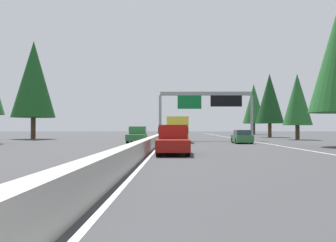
{
  "coord_description": "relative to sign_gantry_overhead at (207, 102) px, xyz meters",
  "views": [
    {
      "loc": [
        -2.73,
        -1.71,
        1.63
      ],
      "look_at": [
        58.56,
        -0.6,
        2.8
      ],
      "focal_mm": 41.81,
      "sensor_mm": 36.0,
      "label": 1
    }
  ],
  "objects": [
    {
      "name": "sedan_near_center",
      "position": [
        60.28,
        4.04,
        -4.54
      ],
      "size": [
        4.4,
        1.8,
        1.47
      ],
      "color": "maroon",
      "rests_on": "ground"
    },
    {
      "name": "sign_gantry_overhead",
      "position": [
        0.0,
        0.0,
        0.0
      ],
      "size": [
        0.5,
        12.68,
        6.57
      ],
      "color": "gray",
      "rests_on": "ground"
    },
    {
      "name": "conifer_left_mid",
      "position": [
        7.0,
        26.11,
        3.98
      ],
      "size": [
        6.66,
        6.66,
        15.13
      ],
      "color": "#4C3823",
      "rests_on": "ground"
    },
    {
      "name": "pickup_distant_a",
      "position": [
        -27.52,
        4.45,
        -4.31
      ],
      "size": [
        5.6,
        2.0,
        1.86
      ],
      "color": "maroon",
      "rests_on": "ground"
    },
    {
      "name": "shoulder_stripe_right",
      "position": [
        20.18,
        -5.49,
        -5.22
      ],
      "size": [
        160.0,
        0.16,
        0.01
      ],
      "primitive_type": "cube",
      "color": "silver",
      "rests_on": "ground"
    },
    {
      "name": "box_truck_mid_right",
      "position": [
        -5.93,
        4.05,
        -3.61
      ],
      "size": [
        8.5,
        2.4,
        2.95
      ],
      "color": "gold",
      "rests_on": "ground"
    },
    {
      "name": "shoulder_stripe_median",
      "position": [
        20.18,
        5.78,
        -5.22
      ],
      "size": [
        160.0,
        0.16,
        0.01
      ],
      "primitive_type": "cube",
      "color": "silver",
      "rests_on": "ground"
    },
    {
      "name": "conifer_right_distant",
      "position": [
        52.26,
        -16.75,
        2.98
      ],
      "size": [
        5.94,
        5.94,
        13.5
      ],
      "color": "#4C3823",
      "rests_on": "ground"
    },
    {
      "name": "median_barrier",
      "position": [
        30.18,
        6.33,
        -4.78
      ],
      "size": [
        180.0,
        0.56,
        0.9
      ],
      "primitive_type": "cube",
      "color": "#9E9B93",
      "rests_on": "ground"
    },
    {
      "name": "ground_plane",
      "position": [
        10.18,
        6.03,
        -5.23
      ],
      "size": [
        320.0,
        320.0,
        0.0
      ],
      "primitive_type": "plane",
      "color": "#38383A"
    },
    {
      "name": "oncoming_near",
      "position": [
        -7.07,
        8.75,
        -4.31
      ],
      "size": [
        5.6,
        2.0,
        1.86
      ],
      "rotation": [
        0.0,
        0.0,
        3.14
      ],
      "color": "#2D6B38",
      "rests_on": "ground"
    },
    {
      "name": "conifer_right_mid",
      "position": [
        4.19,
        -13.36,
        0.6
      ],
      "size": [
        4.22,
        4.22,
        9.6
      ],
      "color": "#4C3823",
      "rests_on": "ground"
    },
    {
      "name": "sedan_far_left",
      "position": [
        -9.7,
        -2.98,
        -4.54
      ],
      "size": [
        4.4,
        1.8,
        1.47
      ],
      "color": "#2D6B38",
      "rests_on": "ground"
    },
    {
      "name": "conifer_right_far",
      "position": [
        19.36,
        -13.04,
        1.89
      ],
      "size": [
        5.15,
        5.15,
        11.71
      ],
      "color": "#4C3823",
      "rests_on": "ground"
    }
  ]
}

